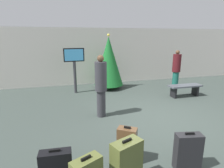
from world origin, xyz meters
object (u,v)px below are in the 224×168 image
at_px(suitcase_6, 126,164).
at_px(traveller_1, 176,68).
at_px(holiday_tree, 109,61).
at_px(suitcase_4, 127,145).
at_px(traveller_0, 101,85).
at_px(suitcase_7, 188,152).
at_px(waiting_bench, 185,88).
at_px(flight_info_kiosk, 74,62).
at_px(suitcase_5, 56,167).

bearing_deg(suitcase_6, traveller_1, 50.13).
height_order(holiday_tree, suitcase_4, holiday_tree).
relative_size(holiday_tree, traveller_0, 1.34).
height_order(suitcase_6, suitcase_7, suitcase_6).
xyz_separation_m(waiting_bench, traveller_1, (0.44, 1.34, 0.58)).
bearing_deg(holiday_tree, suitcase_6, -101.44).
relative_size(flight_info_kiosk, traveller_1, 1.08).
xyz_separation_m(holiday_tree, waiting_bench, (2.68, -2.01, -0.93)).
relative_size(suitcase_5, suitcase_6, 0.74).
relative_size(suitcase_4, suitcase_7, 1.02).
xyz_separation_m(holiday_tree, flight_info_kiosk, (-1.57, -0.30, 0.05)).
relative_size(waiting_bench, traveller_1, 0.77).
relative_size(suitcase_6, suitcase_7, 1.14).
xyz_separation_m(waiting_bench, traveller_0, (-3.68, -1.01, 0.63)).
height_order(traveller_0, suitcase_4, traveller_0).
distance_m(traveller_1, suitcase_6, 6.73).
xyz_separation_m(suitcase_5, suitcase_6, (1.10, -0.37, 0.11)).
distance_m(suitcase_4, suitcase_6, 0.59).
bearing_deg(flight_info_kiosk, traveller_1, -4.62).
bearing_deg(flight_info_kiosk, holiday_tree, 10.74).
height_order(waiting_bench, suitcase_7, suitcase_7).
distance_m(holiday_tree, suitcase_7, 5.82).
height_order(traveller_1, suitcase_4, traveller_1).
bearing_deg(traveller_0, suitcase_5, -117.67).
height_order(flight_info_kiosk, suitcase_5, flight_info_kiosk).
distance_m(holiday_tree, flight_info_kiosk, 1.60).
height_order(holiday_tree, traveller_1, holiday_tree).
bearing_deg(suitcase_6, suitcase_5, 161.58).
relative_size(flight_info_kiosk, suitcase_7, 2.61).
relative_size(holiday_tree, suitcase_5, 4.07).
distance_m(flight_info_kiosk, suitcase_4, 5.11).
bearing_deg(suitcase_7, traveller_1, 58.58).
bearing_deg(holiday_tree, flight_info_kiosk, -169.26).
bearing_deg(suitcase_7, suitcase_5, 173.02).
xyz_separation_m(flight_info_kiosk, suitcase_4, (0.59, -4.98, -0.98)).
relative_size(holiday_tree, traveller_1, 1.41).
distance_m(holiday_tree, traveller_1, 3.21).
bearing_deg(suitcase_5, suitcase_7, -6.98).
height_order(flight_info_kiosk, traveller_1, flight_info_kiosk).
relative_size(traveller_1, suitcase_4, 2.36).
xyz_separation_m(traveller_0, suitcase_5, (-1.28, -2.44, -0.70)).
bearing_deg(traveller_1, holiday_tree, 167.79).
relative_size(holiday_tree, waiting_bench, 1.84).
bearing_deg(suitcase_4, suitcase_6, -110.41).
bearing_deg(traveller_0, suitcase_7, -69.32).
relative_size(holiday_tree, suitcase_7, 3.41).
xyz_separation_m(flight_info_kiosk, traveller_1, (4.69, -0.38, -0.41)).
xyz_separation_m(traveller_1, suitcase_4, (-4.10, -4.60, -0.58)).
bearing_deg(suitcase_4, holiday_tree, 79.54).
height_order(holiday_tree, suitcase_5, holiday_tree).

